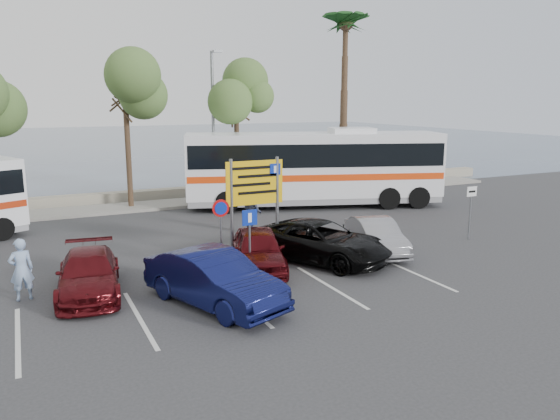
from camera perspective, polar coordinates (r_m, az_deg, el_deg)
name	(u,v)px	position (r m, az deg, el deg)	size (l,w,h in m)	color
ground	(266,285)	(17.13, -1.48, -7.79)	(120.00, 120.00, 0.00)	#303032
kerb_strip	(160,205)	(30.04, -12.47, 0.52)	(44.00, 2.40, 0.15)	gray
seawall	(151,195)	(31.92, -13.32, 1.53)	(48.00, 0.80, 0.60)	gray
sea	(75,144)	(75.27, -20.63, 6.48)	(140.00, 140.00, 0.00)	#3D4A62
tree_mid	(124,79)	(29.23, -15.98, 13.03)	(3.20, 3.20, 8.00)	#382619
tree_right	(236,90)	(30.83, -4.62, 12.42)	(3.20, 3.20, 7.40)	#382619
palm_tree	(346,27)	(34.24, 6.88, 18.50)	(4.80, 4.80, 11.20)	#382619
street_lamp_right	(214,119)	(29.89, -6.96, 9.40)	(0.45, 1.15, 8.01)	slate
direction_sign	(255,190)	(19.77, -2.65, 2.09)	(2.20, 0.12, 3.60)	slate
sign_no_stop	(221,222)	(18.62, -6.20, -1.23)	(0.60, 0.08, 2.35)	slate
sign_parking	(250,234)	(17.33, -3.18, -2.50)	(0.50, 0.07, 2.25)	slate
sign_taxi	(471,205)	(23.47, 19.30, 0.45)	(0.50, 0.07, 2.20)	slate
lane_markings	(244,301)	(15.85, -3.80, -9.43)	(12.02, 4.20, 0.01)	silver
coach_bus_right	(314,170)	(29.14, 3.56, 4.15)	(13.63, 6.91, 4.18)	white
car_blue	(214,279)	(15.36, -6.90, -7.19)	(1.61, 4.62, 1.52)	#0F1448
car_maroon	(89,274)	(17.10, -19.36, -6.31)	(1.74, 4.28, 1.24)	#540E12
car_red	(258,250)	(18.39, -2.27, -4.16)	(1.65, 4.10, 1.40)	#4D0B0F
suv_black	(321,241)	(19.42, 4.25, -3.28)	(2.36, 5.13, 1.42)	black
car_silver_b	(376,236)	(20.71, 10.03, -2.71)	(1.35, 3.88, 1.28)	gray
pedestrian_near	(21,269)	(17.25, -25.41, -5.63)	(0.66, 0.43, 1.82)	#91ADD4
pedestrian_far	(252,210)	(23.51, -2.93, -0.05)	(0.93, 0.72, 1.91)	#2F3347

